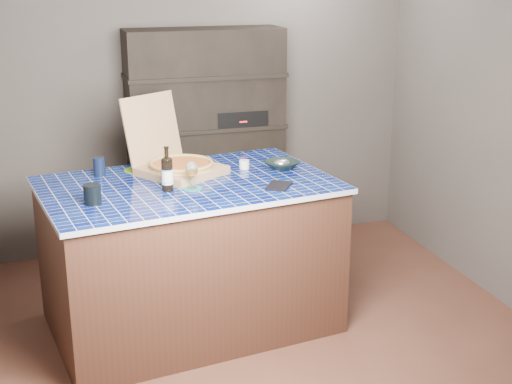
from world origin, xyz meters
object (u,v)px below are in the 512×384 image
object	(u,v)px
kitchen_island	(190,255)
dvd_case	(279,186)
pizza_box	(178,163)
bowl	(282,165)
mead_bottle	(167,173)
wine_glass	(192,170)

from	to	relation	value
kitchen_island	dvd_case	size ratio (longest dim) A/B	10.75
dvd_case	pizza_box	bearing A→B (deg)	172.99
kitchen_island	bowl	bearing A→B (deg)	2.77
mead_bottle	bowl	xyz separation A→B (m)	(0.81, 0.26, -0.08)
mead_bottle	wine_glass	bearing A→B (deg)	-4.23
pizza_box	bowl	world-z (taller)	pizza_box
mead_bottle	wine_glass	size ratio (longest dim) A/B	1.65
dvd_case	bowl	xyz separation A→B (m)	(0.15, 0.38, 0.02)
pizza_box	dvd_case	xyz separation A→B (m)	(0.53, -0.46, -0.06)
kitchen_island	mead_bottle	xyz separation A→B (m)	(-0.15, -0.13, 0.59)
kitchen_island	pizza_box	bearing A→B (deg)	85.46
pizza_box	mead_bottle	bearing A→B (deg)	-144.21
kitchen_island	bowl	size ratio (longest dim) A/B	9.00
wine_glass	bowl	world-z (taller)	wine_glass
dvd_case	bowl	size ratio (longest dim) A/B	0.84
kitchen_island	wine_glass	size ratio (longest dim) A/B	11.64
kitchen_island	bowl	xyz separation A→B (m)	(0.66, 0.13, 0.51)
bowl	mead_bottle	bearing A→B (deg)	-162.25
kitchen_island	dvd_case	bearing A→B (deg)	-34.52
mead_bottle	bowl	world-z (taller)	mead_bottle
dvd_case	bowl	bearing A→B (deg)	103.03
dvd_case	bowl	world-z (taller)	bowl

